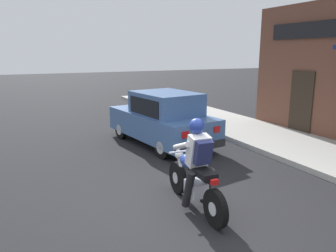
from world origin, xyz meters
The scene contains 4 objects.
ground_plane centered at (0.00, 0.00, 0.00)m, with size 80.00×80.00×0.00m, color black.
sidewalk_curb centered at (4.70, 3.00, 0.07)m, with size 2.60×22.00×0.14m, color #ADAAA3.
motorcycle_with_rider centered at (0.21, 0.03, 0.68)m, with size 0.57×2.02×1.62m.
car_hatchback centered at (1.44, 4.00, 0.77)m, with size 2.13×3.97×1.57m.
Camera 1 is at (-2.53, -4.52, 2.68)m, focal length 35.00 mm.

